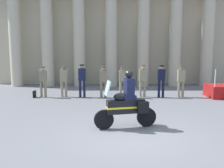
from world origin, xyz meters
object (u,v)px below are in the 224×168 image
officer_in_row_2 (81,78)px  motorcycle_with_rider (127,104)px  officer_in_row_0 (42,79)px  officer_in_row_7 (180,79)px  officer_in_row_1 (63,79)px  officer_in_row_5 (142,78)px  officer_in_row_3 (102,79)px  briefcase_on_ground (33,94)px  officer_in_row_6 (160,78)px  officer_in_row_4 (122,79)px

officer_in_row_2 → motorcycle_with_rider: bearing=109.3°
officer_in_row_0 → officer_in_row_7: bearing=177.9°
officer_in_row_0 → officer_in_row_1: size_ratio=0.99×
officer_in_row_2 → officer_in_row_5: (3.23, 0.08, -0.02)m
officer_in_row_1 → officer_in_row_5: size_ratio=0.97×
officer_in_row_7 → officer_in_row_3: bearing=-1.1°
officer_in_row_5 → motorcycle_with_rider: size_ratio=0.83×
briefcase_on_ground → motorcycle_with_rider: bearing=-47.9°
officer_in_row_1 → officer_in_row_6: officer_in_row_6 is taller
officer_in_row_6 → briefcase_on_ground: bearing=-2.4°
officer_in_row_5 → motorcycle_with_rider: bearing=75.4°
officer_in_row_1 → officer_in_row_4: officer_in_row_4 is taller
officer_in_row_4 → officer_in_row_7: size_ratio=0.99×
officer_in_row_6 → briefcase_on_ground: size_ratio=4.74×
officer_in_row_0 → motorcycle_with_rider: motorcycle_with_rider is taller
officer_in_row_1 → officer_in_row_7: size_ratio=0.99×
officer_in_row_2 → officer_in_row_3: bearing=172.7°
officer_in_row_2 → officer_in_row_5: bearing=178.8°
officer_in_row_1 → officer_in_row_3: officer_in_row_1 is taller
officer_in_row_2 → officer_in_row_4: bearing=175.4°
officer_in_row_0 → officer_in_row_5: 5.29m
officer_in_row_3 → briefcase_on_ground: (-3.67, 0.00, -0.79)m
officer_in_row_0 → officer_in_row_1: 1.08m
officer_in_row_2 → briefcase_on_ground: bearing=-0.6°
motorcycle_with_rider → officer_in_row_6: bearing=-125.0°
officer_in_row_1 → officer_in_row_5: officer_in_row_5 is taller
officer_in_row_2 → officer_in_row_5: size_ratio=1.02×
officer_in_row_0 → officer_in_row_7: 7.33m
officer_in_row_6 → officer_in_row_1: bearing=-4.2°
officer_in_row_6 → briefcase_on_ground: officer_in_row_6 is taller
officer_in_row_3 → officer_in_row_5: officer_in_row_5 is taller
officer_in_row_2 → officer_in_row_7: 5.27m
officer_in_row_7 → motorcycle_with_rider: (-3.16, -5.24, -0.20)m
officer_in_row_0 → motorcycle_with_rider: bearing=126.2°
officer_in_row_1 → officer_in_row_4: (3.14, -0.15, 0.01)m
officer_in_row_0 → officer_in_row_3: (3.20, -0.05, -0.00)m
officer_in_row_3 → officer_in_row_4: (1.02, 0.02, 0.02)m
officer_in_row_7 → briefcase_on_ground: size_ratio=4.67×
officer_in_row_1 → officer_in_row_6: (5.18, -0.14, 0.03)m
motorcycle_with_rider → briefcase_on_ground: bearing=-60.9°
officer_in_row_4 → officer_in_row_6: 2.04m
officer_in_row_7 → motorcycle_with_rider: bearing=56.3°
officer_in_row_2 → officer_in_row_4: size_ratio=1.05×
briefcase_on_ground → officer_in_row_0: bearing=5.7°
officer_in_row_4 → motorcycle_with_rider: 5.15m
officer_in_row_0 → officer_in_row_7: (7.33, 0.06, 0.02)m
officer_in_row_2 → officer_in_row_7: officer_in_row_2 is taller
officer_in_row_1 → briefcase_on_ground: size_ratio=4.62×
officer_in_row_6 → briefcase_on_ground: (-6.73, -0.03, -0.83)m
motorcycle_with_rider → briefcase_on_ground: motorcycle_with_rider is taller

